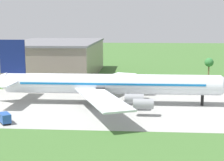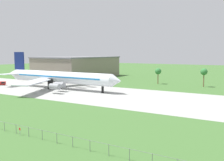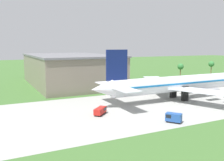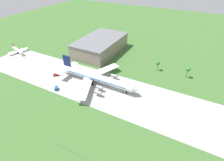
% 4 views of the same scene
% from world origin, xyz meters
% --- Properties ---
extents(jet_airliner, '(72.71, 57.49, 18.37)m').
position_xyz_m(jet_airliner, '(-48.74, 2.99, 5.78)').
color(jet_airliner, silver).
rests_on(jet_airliner, ground_plane).
extents(baggage_tug, '(5.09, 5.03, 2.03)m').
position_xyz_m(baggage_tug, '(-84.65, -3.00, 1.11)').
color(baggage_tug, black).
rests_on(baggage_tug, ground_plane).
extents(fuel_truck, '(3.90, 4.36, 2.44)m').
position_xyz_m(fuel_truck, '(-70.96, -18.17, 1.32)').
color(fuel_truck, black).
rests_on(fuel_truck, ground_plane).
extents(terminal_building, '(36.72, 61.20, 15.09)m').
position_xyz_m(terminal_building, '(-76.01, 55.67, 7.56)').
color(terminal_building, slate).
rests_on(terminal_building, ground_plane).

